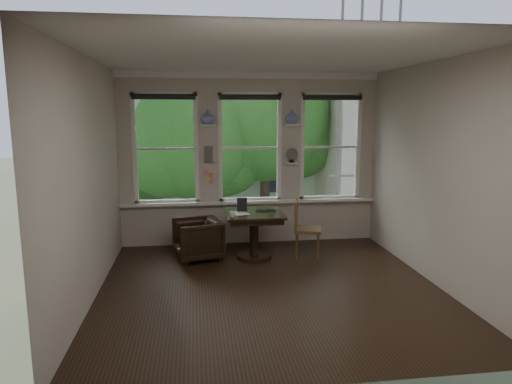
{
  "coord_description": "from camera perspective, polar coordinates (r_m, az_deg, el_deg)",
  "views": [
    {
      "loc": [
        -0.96,
        -5.71,
        2.32
      ],
      "look_at": [
        -0.07,
        0.9,
        1.15
      ],
      "focal_mm": 32.0,
      "sensor_mm": 36.0,
      "label": 1
    }
  ],
  "objects": [
    {
      "name": "desk_fan",
      "position": [
        8.05,
        4.46,
        4.31
      ],
      "size": [
        0.2,
        0.2,
        0.24
      ],
      "primitive_type": null,
      "color": "#59544F",
      "rests_on": "ground"
    },
    {
      "name": "intercom",
      "position": [
        7.92,
        -5.96,
        4.7
      ],
      "size": [
        0.14,
        0.06,
        0.28
      ],
      "primitive_type": "cube",
      "color": "#59544F",
      "rests_on": "ground"
    },
    {
      "name": "wall_left",
      "position": [
        5.91,
        -20.22,
        1.38
      ],
      "size": [
        0.0,
        4.5,
        4.5
      ],
      "primitive_type": "plane",
      "rotation": [
        1.57,
        0.0,
        1.57
      ],
      "color": "beige",
      "rests_on": "ground"
    },
    {
      "name": "wall_front",
      "position": [
        3.68,
        7.66,
        -2.99
      ],
      "size": [
        4.5,
        0.0,
        4.5
      ],
      "primitive_type": "plane",
      "rotation": [
        -1.57,
        0.0,
        0.0
      ],
      "color": "beige",
      "rests_on": "ground"
    },
    {
      "name": "papers",
      "position": [
        7.18,
        -2.0,
        -2.64
      ],
      "size": [
        0.29,
        0.35,
        0.0
      ],
      "primitive_type": "cube",
      "rotation": [
        0.0,
        0.0,
        0.27
      ],
      "color": "silver",
      "rests_on": "table"
    },
    {
      "name": "wall_right",
      "position": [
        6.6,
        21.53,
        2.14
      ],
      "size": [
        0.0,
        4.5,
        4.5
      ],
      "primitive_type": "plane",
      "rotation": [
        1.57,
        0.0,
        -1.57
      ],
      "color": "beige",
      "rests_on": "ground"
    },
    {
      "name": "window_right",
      "position": [
        8.33,
        9.2,
        5.58
      ],
      "size": [
        1.1,
        0.12,
        1.9
      ],
      "primitive_type": null,
      "color": "white",
      "rests_on": "ground"
    },
    {
      "name": "window_left",
      "position": [
        7.99,
        -11.21,
        5.34
      ],
      "size": [
        1.1,
        0.12,
        1.9
      ],
      "primitive_type": null,
      "color": "white",
      "rests_on": "ground"
    },
    {
      "name": "sticky_notes",
      "position": [
        7.97,
        -5.92,
        2.2
      ],
      "size": [
        0.16,
        0.01,
        0.24
      ],
      "primitive_type": null,
      "color": "pink",
      "rests_on": "ground"
    },
    {
      "name": "shelf_right",
      "position": [
        8.04,
        4.48,
        8.37
      ],
      "size": [
        0.26,
        0.16,
        0.03
      ],
      "primitive_type": "cube",
      "color": "white",
      "rests_on": "ground"
    },
    {
      "name": "ground",
      "position": [
        6.23,
        1.78,
        -11.88
      ],
      "size": [
        4.5,
        4.5,
        0.0
      ],
      "primitive_type": "plane",
      "color": "black",
      "rests_on": "ground"
    },
    {
      "name": "armchair_left",
      "position": [
        7.34,
        -7.3,
        -5.88
      ],
      "size": [
        0.85,
        0.84,
        0.65
      ],
      "primitive_type": "imported",
      "rotation": [
        0.0,
        0.0,
        -1.34
      ],
      "color": "black",
      "rests_on": "ground"
    },
    {
      "name": "drinking_glass",
      "position": [
        7.04,
        1.81,
        -2.56
      ],
      "size": [
        0.13,
        0.13,
        0.09
      ],
      "primitive_type": "imported",
      "rotation": [
        0.0,
        0.0,
        -0.18
      ],
      "color": "white",
      "rests_on": "table"
    },
    {
      "name": "vase_left",
      "position": [
        7.86,
        -6.04,
        9.33
      ],
      "size": [
        0.24,
        0.24,
        0.25
      ],
      "primitive_type": "imported",
      "color": "silver",
      "rests_on": "shelf_left"
    },
    {
      "name": "ceiling",
      "position": [
        5.83,
        1.94,
        16.67
      ],
      "size": [
        4.5,
        4.5,
        0.0
      ],
      "primitive_type": "plane",
      "rotation": [
        3.14,
        0.0,
        0.0
      ],
      "color": "silver",
      "rests_on": "ground"
    },
    {
      "name": "table",
      "position": [
        7.33,
        -0.24,
        -5.42
      ],
      "size": [
        0.9,
        0.9,
        0.75
      ],
      "primitive_type": null,
      "color": "black",
      "rests_on": "ground"
    },
    {
      "name": "window_center",
      "position": [
        8.04,
        -0.79,
        5.55
      ],
      "size": [
        1.1,
        0.12,
        1.9
      ],
      "primitive_type": null,
      "color": "white",
      "rests_on": "ground"
    },
    {
      "name": "wall_back",
      "position": [
        8.05,
        -0.79,
        4.13
      ],
      "size": [
        4.5,
        0.0,
        4.5
      ],
      "primitive_type": "plane",
      "rotation": [
        1.57,
        0.0,
        0.0
      ],
      "color": "beige",
      "rests_on": "ground"
    },
    {
      "name": "laptop",
      "position": [
        7.28,
        1.14,
        -2.38
      ],
      "size": [
        0.37,
        0.3,
        0.03
      ],
      "primitive_type": "imported",
      "rotation": [
        0.0,
        0.0,
        -0.31
      ],
      "color": "black",
      "rests_on": "table"
    },
    {
      "name": "side_chair_right",
      "position": [
        7.41,
        6.48,
        -4.64
      ],
      "size": [
        0.51,
        0.51,
        0.92
      ],
      "primitive_type": null,
      "rotation": [
        0.0,
        0.0,
        1.31
      ],
      "color": "#4D351B",
      "rests_on": "ground"
    },
    {
      "name": "shelf_left",
      "position": [
        7.86,
        -6.02,
        8.32
      ],
      "size": [
        0.26,
        0.16,
        0.03
      ],
      "primitive_type": "cube",
      "color": "white",
      "rests_on": "ground"
    },
    {
      "name": "mug",
      "position": [
        6.91,
        -2.98,
        -2.81
      ],
      "size": [
        0.1,
        0.1,
        0.08
      ],
      "primitive_type": "imported",
      "rotation": [
        0.0,
        0.0,
        0.11
      ],
      "color": "white",
      "rests_on": "table"
    },
    {
      "name": "cushion_red",
      "position": [
        7.31,
        -7.33,
        -4.93
      ],
      "size": [
        0.45,
        0.45,
        0.06
      ],
      "primitive_type": "cube",
      "color": "maroon",
      "rests_on": "armchair_left"
    },
    {
      "name": "vase_right",
      "position": [
        8.03,
        4.49,
        9.37
      ],
      "size": [
        0.24,
        0.24,
        0.25
      ],
      "primitive_type": "imported",
      "color": "silver",
      "rests_on": "shelf_right"
    },
    {
      "name": "tablet",
      "position": [
        7.29,
        -1.75,
        -1.59
      ],
      "size": [
        0.16,
        0.08,
        0.22
      ],
      "primitive_type": "cube",
      "rotation": [
        -0.26,
        0.0,
        -0.03
      ],
      "color": "black",
      "rests_on": "table"
    }
  ]
}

